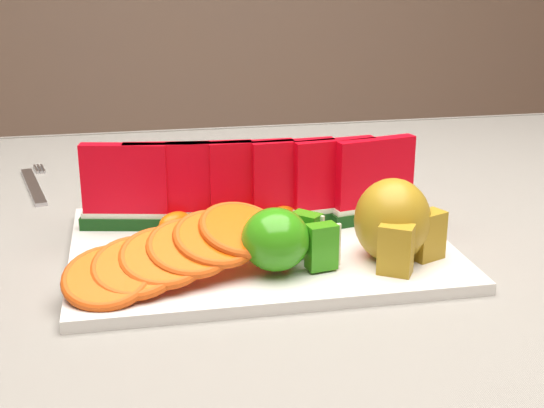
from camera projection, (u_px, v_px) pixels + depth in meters
name	position (u px, v px, depth m)	size (l,w,h in m)	color
table	(236.00, 307.00, 0.93)	(1.40, 0.90, 0.75)	#4D341D
tablecloth	(235.00, 259.00, 0.91)	(1.53, 1.03, 0.20)	slate
platter	(260.00, 247.00, 0.82)	(0.40, 0.30, 0.01)	silver
apple_cluster	(282.00, 240.00, 0.73)	(0.11, 0.09, 0.06)	#188B14
pear_cluster	(395.00, 223.00, 0.76)	(0.10, 0.10, 0.09)	#B16D16
side_plate	(340.00, 166.00, 1.12)	(0.19, 0.19, 0.01)	silver
fork	(34.00, 185.00, 1.04)	(0.05, 0.19, 0.00)	silver
watermelon_row	(252.00, 186.00, 0.85)	(0.39, 0.07, 0.10)	#0C390B
orange_fan_front	(177.00, 252.00, 0.72)	(0.24, 0.14, 0.06)	red
orange_fan_back	(239.00, 187.00, 0.93)	(0.34, 0.11, 0.05)	red
tangerine_segments	(233.00, 223.00, 0.84)	(0.17, 0.06, 0.03)	orange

